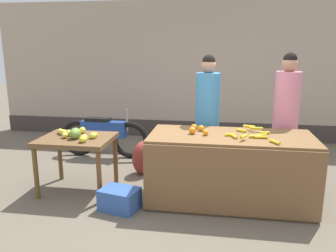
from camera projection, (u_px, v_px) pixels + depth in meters
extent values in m
plane|color=#665B4C|center=(186.00, 197.00, 4.37)|extent=(24.00, 24.00, 0.00)
cube|color=tan|center=(202.00, 71.00, 7.01)|extent=(8.91, 0.20, 2.84)
cube|color=#3F3833|center=(201.00, 130.00, 7.19)|extent=(8.91, 0.04, 0.36)
cube|color=brown|center=(230.00, 168.00, 4.19)|extent=(1.99, 0.88, 0.86)
cube|color=brown|center=(231.00, 182.00, 3.75)|extent=(1.99, 0.03, 0.80)
cube|color=brown|center=(76.00, 139.00, 4.43)|extent=(0.94, 0.76, 0.06)
cylinder|color=brown|center=(36.00, 173.00, 4.26)|extent=(0.06, 0.06, 0.69)
cylinder|color=brown|center=(99.00, 177.00, 4.13)|extent=(0.06, 0.06, 0.69)
cylinder|color=brown|center=(60.00, 157.00, 4.89)|extent=(0.06, 0.06, 0.69)
cylinder|color=brown|center=(116.00, 160.00, 4.76)|extent=(0.06, 0.06, 0.69)
cylinder|color=gold|center=(255.00, 136.00, 3.96)|extent=(0.14, 0.06, 0.04)
cylinder|color=gold|center=(275.00, 142.00, 3.73)|extent=(0.11, 0.15, 0.04)
cylinder|color=gold|center=(234.00, 137.00, 3.95)|extent=(0.09, 0.13, 0.04)
cylinder|color=yellow|center=(230.00, 135.00, 4.04)|extent=(0.13, 0.06, 0.04)
cylinder|color=gold|center=(261.00, 137.00, 3.93)|extent=(0.15, 0.05, 0.04)
cylinder|color=gold|center=(264.00, 133.00, 4.12)|extent=(0.13, 0.07, 0.04)
cylinder|color=gold|center=(261.00, 135.00, 4.01)|extent=(0.14, 0.10, 0.04)
cylinder|color=yellow|center=(242.00, 131.00, 4.24)|extent=(0.13, 0.10, 0.04)
cylinder|color=yellow|center=(249.00, 126.00, 4.32)|extent=(0.15, 0.08, 0.04)
cylinder|color=gold|center=(243.00, 137.00, 3.84)|extent=(0.09, 0.13, 0.04)
cylinder|color=gold|center=(256.00, 128.00, 4.23)|extent=(0.16, 0.05, 0.04)
sphere|color=orange|center=(206.00, 133.00, 4.07)|extent=(0.07, 0.07, 0.07)
sphere|color=orange|center=(201.00, 128.00, 4.28)|extent=(0.08, 0.08, 0.08)
sphere|color=orange|center=(194.00, 127.00, 4.30)|extent=(0.09, 0.09, 0.09)
sphere|color=orange|center=(192.00, 130.00, 4.13)|extent=(0.09, 0.09, 0.09)
ellipsoid|color=yellow|center=(84.00, 138.00, 4.22)|extent=(0.10, 0.08, 0.09)
ellipsoid|color=#E1CA4B|center=(63.00, 132.00, 4.52)|extent=(0.12, 0.11, 0.08)
ellipsoid|color=#DDDC48|center=(93.00, 136.00, 4.35)|extent=(0.12, 0.12, 0.08)
ellipsoid|color=yellow|center=(69.00, 133.00, 4.48)|extent=(0.12, 0.13, 0.08)
ellipsoid|color=#D5D247|center=(65.00, 135.00, 4.38)|extent=(0.12, 0.14, 0.08)
ellipsoid|color=yellow|center=(60.00, 131.00, 4.60)|extent=(0.13, 0.14, 0.07)
ellipsoid|color=yellow|center=(94.00, 135.00, 4.38)|extent=(0.11, 0.09, 0.08)
ellipsoid|color=gold|center=(82.00, 130.00, 4.61)|extent=(0.09, 0.11, 0.09)
ellipsoid|color=yellow|center=(83.00, 139.00, 4.16)|extent=(0.11, 0.12, 0.08)
ellipsoid|color=olive|center=(75.00, 133.00, 4.35)|extent=(0.16, 0.23, 0.14)
cylinder|color=#33333D|center=(206.00, 156.00, 4.92)|extent=(0.29, 0.29, 0.70)
cylinder|color=#3F8CCC|center=(208.00, 103.00, 4.74)|extent=(0.34, 0.34, 0.86)
sphere|color=tan|center=(209.00, 66.00, 4.62)|extent=(0.21, 0.21, 0.21)
sphere|color=black|center=(209.00, 61.00, 4.61)|extent=(0.18, 0.18, 0.18)
cylinder|color=#33333D|center=(282.00, 159.00, 4.75)|extent=(0.29, 0.29, 0.71)
cylinder|color=pink|center=(287.00, 104.00, 4.57)|extent=(0.34, 0.34, 0.87)
sphere|color=tan|center=(290.00, 64.00, 4.44)|extent=(0.21, 0.21, 0.21)
sphere|color=black|center=(290.00, 59.00, 4.43)|extent=(0.18, 0.18, 0.18)
torus|color=black|center=(130.00, 140.00, 5.85)|extent=(0.65, 0.09, 0.65)
torus|color=black|center=(79.00, 138.00, 6.00)|extent=(0.65, 0.09, 0.65)
cube|color=navy|center=(104.00, 129.00, 5.88)|extent=(0.80, 0.18, 0.28)
cube|color=black|center=(98.00, 120.00, 5.86)|extent=(0.44, 0.16, 0.08)
cylinder|color=gray|center=(127.00, 120.00, 5.78)|extent=(0.04, 0.04, 0.40)
cube|color=#3359A5|center=(120.00, 199.00, 4.01)|extent=(0.50, 0.41, 0.26)
ellipsoid|color=maroon|center=(143.00, 158.00, 5.13)|extent=(0.41, 0.45, 0.51)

